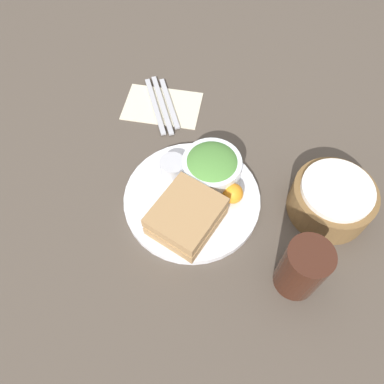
{
  "coord_description": "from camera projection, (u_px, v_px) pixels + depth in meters",
  "views": [
    {
      "loc": [
        0.39,
        0.07,
        0.68
      ],
      "look_at": [
        0.0,
        0.0,
        0.04
      ],
      "focal_mm": 35.0,
      "sensor_mm": 36.0,
      "label": 1
    }
  ],
  "objects": [
    {
      "name": "ground_plane",
      "position": [
        192.0,
        201.0,
        0.79
      ],
      "size": [
        4.0,
        4.0,
        0.0
      ],
      "primitive_type": "plane",
      "color": "#4C4238"
    },
    {
      "name": "plate",
      "position": [
        192.0,
        199.0,
        0.78
      ],
      "size": [
        0.28,
        0.28,
        0.02
      ],
      "primitive_type": "cylinder",
      "color": "silver",
      "rests_on": "ground_plane"
    },
    {
      "name": "sandwich",
      "position": [
        189.0,
        217.0,
        0.72
      ],
      "size": [
        0.16,
        0.15,
        0.06
      ],
      "color": "#A37A4C",
      "rests_on": "plate"
    },
    {
      "name": "salad_bowl",
      "position": [
        212.0,
        167.0,
        0.77
      ],
      "size": [
        0.12,
        0.12,
        0.07
      ],
      "color": "white",
      "rests_on": "plate"
    },
    {
      "name": "dressing_cup",
      "position": [
        172.0,
        166.0,
        0.8
      ],
      "size": [
        0.05,
        0.05,
        0.03
      ],
      "primitive_type": "cylinder",
      "color": "#B7B7BC",
      "rests_on": "plate"
    },
    {
      "name": "orange_wedge",
      "position": [
        233.0,
        193.0,
        0.75
      ],
      "size": [
        0.04,
        0.04,
        0.04
      ],
      "primitive_type": "sphere",
      "color": "orange",
      "rests_on": "plate"
    },
    {
      "name": "drink_glass",
      "position": [
        302.0,
        268.0,
        0.65
      ],
      "size": [
        0.08,
        0.08,
        0.13
      ],
      "primitive_type": "cylinder",
      "color": "#38190F",
      "rests_on": "ground_plane"
    },
    {
      "name": "bread_basket",
      "position": [
        332.0,
        199.0,
        0.75
      ],
      "size": [
        0.16,
        0.16,
        0.08
      ],
      "color": "brown",
      "rests_on": "ground_plane"
    },
    {
      "name": "napkin",
      "position": [
        162.0,
        106.0,
        0.93
      ],
      "size": [
        0.12,
        0.19,
        0.0
      ],
      "primitive_type": "cube",
      "color": "beige",
      "rests_on": "ground_plane"
    },
    {
      "name": "fork",
      "position": [
        155.0,
        106.0,
        0.92
      ],
      "size": [
        0.18,
        0.09,
        0.01
      ],
      "primitive_type": "cube",
      "rotation": [
        0.0,
        0.0,
        3.59
      ],
      "color": "#B2B2B7",
      "rests_on": "napkin"
    },
    {
      "name": "knife",
      "position": [
        162.0,
        104.0,
        0.92
      ],
      "size": [
        0.18,
        0.1,
        0.01
      ],
      "primitive_type": "cube",
      "rotation": [
        0.0,
        0.0,
        3.59
      ],
      "color": "#B2B2B7",
      "rests_on": "napkin"
    },
    {
      "name": "spoon",
      "position": [
        169.0,
        103.0,
        0.93
      ],
      "size": [
        0.16,
        0.08,
        0.01
      ],
      "primitive_type": "cube",
      "rotation": [
        0.0,
        0.0,
        3.59
      ],
      "color": "#B2B2B7",
      "rests_on": "napkin"
    }
  ]
}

